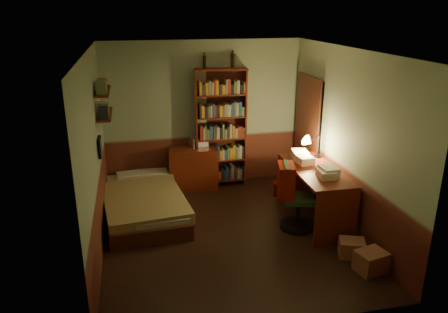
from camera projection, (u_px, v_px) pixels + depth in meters
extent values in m
cube|color=black|center=(228.00, 234.00, 6.35)|extent=(3.50, 4.00, 0.02)
cube|color=silver|center=(228.00, 50.00, 5.50)|extent=(3.50, 4.00, 0.02)
cube|color=gray|center=(203.00, 114.00, 7.78)|extent=(3.50, 0.02, 2.60)
cube|color=gray|center=(94.00, 157.00, 5.58)|extent=(0.02, 4.00, 2.60)
cube|color=gray|center=(347.00, 140.00, 6.28)|extent=(0.02, 4.00, 2.60)
cube|color=gray|center=(275.00, 214.00, 4.07)|extent=(3.50, 0.02, 2.60)
cube|color=black|center=(308.00, 136.00, 7.57)|extent=(0.06, 0.90, 2.00)
cube|color=#3D1910|center=(306.00, 136.00, 7.56)|extent=(0.02, 0.98, 2.08)
cube|color=olive|center=(144.00, 195.00, 6.88)|extent=(1.26, 2.18, 0.63)
cube|color=#5B1D0F|center=(194.00, 168.00, 7.81)|extent=(0.90, 0.54, 0.76)
cube|color=#B2B2B7|center=(198.00, 141.00, 7.80)|extent=(0.35, 0.31, 0.16)
cube|color=#5B1D0F|center=(221.00, 129.00, 7.77)|extent=(0.94, 0.39, 2.13)
cylinder|color=black|center=(204.00, 62.00, 7.44)|extent=(0.07, 0.07, 0.21)
cylinder|color=black|center=(233.00, 60.00, 7.53)|extent=(0.08, 0.08, 0.23)
cube|color=#5B1D0F|center=(314.00, 195.00, 6.61)|extent=(0.67, 1.58, 0.84)
cube|color=silver|center=(300.00, 155.00, 6.90)|extent=(0.28, 0.35, 0.13)
cone|color=black|center=(319.00, 139.00, 6.89)|extent=(0.23, 0.23, 0.60)
cube|color=#2B552D|center=(299.00, 195.00, 6.35)|extent=(0.63, 0.58, 1.05)
cube|color=#931804|center=(286.00, 147.00, 5.98)|extent=(0.27, 0.44, 0.49)
cube|color=#5B1D0F|center=(105.00, 114.00, 6.52)|extent=(0.20, 0.90, 0.03)
cube|color=#5B1D0F|center=(103.00, 91.00, 6.40)|extent=(0.20, 0.90, 0.03)
cube|color=black|center=(100.00, 147.00, 6.15)|extent=(0.04, 0.32, 0.26)
cube|color=#975E45|center=(371.00, 262.00, 5.41)|extent=(0.41, 0.36, 0.27)
cube|color=#975E45|center=(352.00, 248.00, 5.74)|extent=(0.40, 0.37, 0.23)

